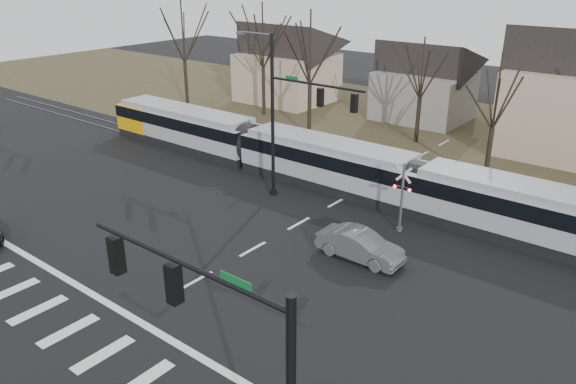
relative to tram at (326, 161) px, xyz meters
The scene contains 14 objects.
ground 16.26m from the tram, 81.71° to the right, with size 140.00×140.00×0.00m, color black.
grass_verge 16.26m from the tram, 81.71° to the left, with size 140.00×28.00×0.01m, color #38331E.
crosswalk 20.21m from the tram, 83.35° to the right, with size 27.00×2.60×0.01m.
stop_line 18.03m from the tram, 82.54° to the right, with size 28.00×0.35×0.01m, color silver.
lane_dashes 2.89m from the tram, ahead, with size 0.18×30.00×0.01m.
rail_pair 2.89m from the tram, ahead, with size 90.00×1.52×0.06m.
tram is the anchor object (origin of this frame).
sedan 10.38m from the tram, 45.35° to the right, with size 4.57×1.63×1.50m, color #52565A.
signal_pole_near_right 25.51m from the tram, 60.50° to the right, with size 6.72×0.44×8.00m.
signal_pole_far 5.30m from the tram, 91.27° to the right, with size 9.28×0.44×10.20m.
rail_crossing_signal 8.00m from the tram, 23.63° to the right, with size 1.08×0.36×4.00m.
tree_row 11.38m from the tram, 66.59° to the left, with size 59.20×7.20×10.00m.
house_a 25.37m from the tram, 134.47° to the left, with size 9.72×8.64×8.60m.
house_b 20.30m from the tram, 97.60° to the left, with size 8.64×7.56×7.65m.
Camera 1 is at (17.78, -13.38, 14.04)m, focal length 35.00 mm.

